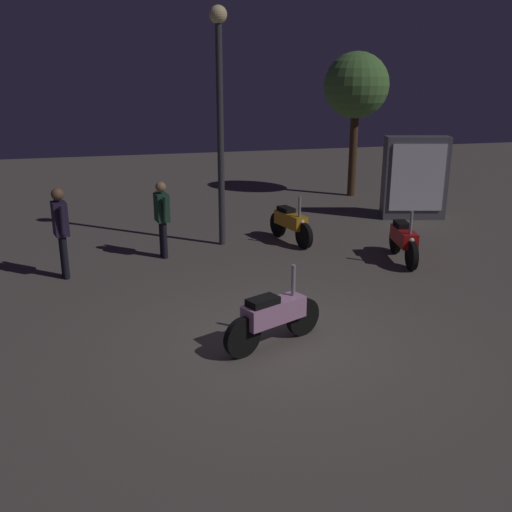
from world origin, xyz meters
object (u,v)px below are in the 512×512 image
at_px(motorcycle_red_parked_left, 404,240).
at_px(motorcycle_orange_parked_right, 290,223).
at_px(person_bystander_far, 162,213).
at_px(motorcycle_pink_foreground, 274,316).
at_px(person_rider_beside, 61,225).
at_px(kiosk_billboard, 415,178).
at_px(streetlamp_far, 220,98).

xyz_separation_m(motorcycle_red_parked_left, motorcycle_orange_parked_right, (-1.79, 1.85, 0.00)).
relative_size(motorcycle_red_parked_left, motorcycle_orange_parked_right, 1.01).
height_order(motorcycle_orange_parked_right, person_bystander_far, person_bystander_far).
relative_size(motorcycle_pink_foreground, motorcycle_orange_parked_right, 0.95).
distance_m(motorcycle_orange_parked_right, person_rider_beside, 4.93).
distance_m(person_rider_beside, person_bystander_far, 2.05).
relative_size(motorcycle_orange_parked_right, kiosk_billboard, 0.78).
relative_size(motorcycle_orange_parked_right, person_bystander_far, 1.04).
relative_size(person_rider_beside, person_bystander_far, 1.07).
relative_size(person_rider_beside, kiosk_billboard, 0.80).
bearing_deg(person_bystander_far, motorcycle_orange_parked_right, 178.31).
xyz_separation_m(motorcycle_pink_foreground, person_bystander_far, (-1.08, 4.43, 0.49)).
xyz_separation_m(motorcycle_orange_parked_right, kiosk_billboard, (3.75, 1.34, 0.61)).
bearing_deg(streetlamp_far, kiosk_billboard, 12.09).
height_order(person_rider_beside, person_bystander_far, person_rider_beside).
distance_m(motorcycle_orange_parked_right, kiosk_billboard, 4.03).
height_order(motorcycle_pink_foreground, person_bystander_far, person_bystander_far).
xyz_separation_m(motorcycle_pink_foreground, motorcycle_red_parked_left, (3.57, 2.99, 0.00)).
height_order(person_bystander_far, streetlamp_far, streetlamp_far).
bearing_deg(person_bystander_far, person_rider_beside, 12.79).
distance_m(motorcycle_red_parked_left, streetlamp_far, 4.72).
bearing_deg(kiosk_billboard, motorcycle_orange_parked_right, 33.90).
bearing_deg(kiosk_billboard, person_rider_beside, 30.94).
bearing_deg(motorcycle_orange_parked_right, person_rider_beside, -90.04).
relative_size(motorcycle_red_parked_left, person_rider_beside, 0.98).
bearing_deg(streetlamp_far, motorcycle_pink_foreground, -93.07).
height_order(motorcycle_pink_foreground, streetlamp_far, streetlamp_far).
xyz_separation_m(person_bystander_far, streetlamp_far, (1.35, 0.62, 2.19)).
distance_m(motorcycle_red_parked_left, person_rider_beside, 6.60).
relative_size(motorcycle_red_parked_left, person_bystander_far, 1.05).
bearing_deg(person_bystander_far, kiosk_billboard, -175.09).
height_order(motorcycle_red_parked_left, streetlamp_far, streetlamp_far).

